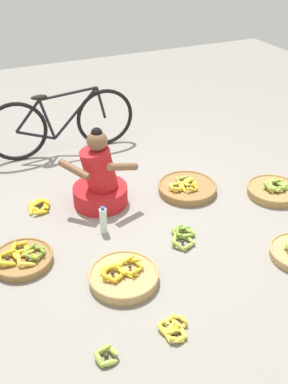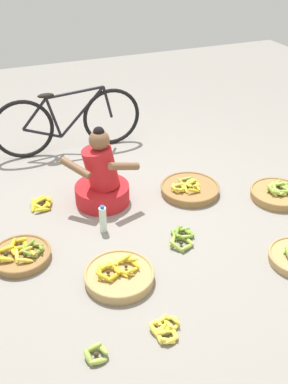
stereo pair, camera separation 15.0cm
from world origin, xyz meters
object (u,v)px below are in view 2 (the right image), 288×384
object	(u,v)px
bicycle_leaning	(68,122)
banana_basket_near_vendor	(119,275)
water_bottle	(103,219)
loose_bananas_mid_right	(96,354)
loose_bananas_back_right	(166,329)
banana_basket_mid_left	(278,193)
loose_bananas_back_center	(41,203)
banana_basket_front_center	(21,255)
banana_basket_front_left	(190,189)
vendor_woman_front	(101,180)
loose_bananas_near_bicycle	(182,237)

from	to	relation	value
bicycle_leaning	banana_basket_near_vendor	distance (m)	2.31
banana_basket_near_vendor	water_bottle	world-z (taller)	water_bottle
loose_bananas_mid_right	loose_bananas_back_right	bearing A→B (deg)	2.35
banana_basket_mid_left	bicycle_leaning	bearing A→B (deg)	132.90
banana_basket_mid_left	loose_bananas_back_center	world-z (taller)	banana_basket_mid_left
water_bottle	banana_basket_near_vendor	bearing A→B (deg)	-96.66
bicycle_leaning	loose_bananas_back_center	xyz separation A→B (m)	(-0.55, -1.05, -0.33)
bicycle_leaning	banana_basket_front_center	xyz separation A→B (m)	(-0.84, -1.75, -0.31)
banana_basket_front_left	loose_bananas_back_center	size ratio (longest dim) A/B	2.29
bicycle_leaning	banana_basket_front_center	size ratio (longest dim) A/B	3.49
banana_basket_front_center	banana_basket_front_left	xyz separation A→B (m)	(1.72, 0.39, 0.00)
vendor_woman_front	bicycle_leaning	distance (m)	1.20
loose_bananas_mid_right	loose_bananas_back_center	world-z (taller)	loose_bananas_back_center
loose_bananas_mid_right	loose_bananas_back_center	bearing A→B (deg)	89.91
bicycle_leaning	water_bottle	size ratio (longest dim) A/B	6.41
vendor_woman_front	loose_bananas_back_center	distance (m)	0.63
banana_basket_front_left	loose_bananas_back_right	size ratio (longest dim) A/B	2.26
vendor_woman_front	water_bottle	xyz separation A→B (m)	(-0.13, -0.45, -0.13)
vendor_woman_front	bicycle_leaning	size ratio (longest dim) A/B	0.46
water_bottle	loose_bananas_near_bicycle	bearing A→B (deg)	-32.52
loose_bananas_mid_right	water_bottle	distance (m)	1.33
vendor_woman_front	banana_basket_front_left	world-z (taller)	vendor_woman_front
loose_bananas_mid_right	loose_bananas_near_bicycle	bearing A→B (deg)	40.36
banana_basket_front_center	loose_bananas_near_bicycle	xyz separation A→B (m)	(1.32, -0.26, -0.02)
vendor_woman_front	bicycle_leaning	bearing A→B (deg)	90.99
banana_basket_front_left	loose_bananas_mid_right	size ratio (longest dim) A/B	3.57
vendor_woman_front	banana_basket_front_left	bearing A→B (deg)	-10.91
loose_bananas_mid_right	banana_basket_mid_left	bearing A→B (deg)	27.26
banana_basket_front_left	loose_bananas_near_bicycle	xyz separation A→B (m)	(-0.40, -0.66, -0.02)
banana_basket_mid_left	loose_bananas_back_right	xyz separation A→B (m)	(-1.69, -1.11, -0.03)
banana_basket_mid_left	banana_basket_near_vendor	bearing A→B (deg)	-164.01
bicycle_leaning	banana_basket_mid_left	bearing A→B (deg)	-47.10
banana_basket_near_vendor	loose_bananas_back_right	world-z (taller)	banana_basket_near_vendor
bicycle_leaning	loose_bananas_near_bicycle	bearing A→B (deg)	-76.67
bicycle_leaning	loose_bananas_mid_right	xyz separation A→B (m)	(-0.55, -2.89, -0.33)
banana_basket_near_vendor	banana_basket_mid_left	size ratio (longest dim) A/B	1.02
banana_basket_mid_left	loose_bananas_back_right	bearing A→B (deg)	-146.86
loose_bananas_back_center	water_bottle	bearing A→B (deg)	-53.52
loose_bananas_near_bicycle	loose_bananas_mid_right	xyz separation A→B (m)	(-1.03, -0.87, 0.00)
loose_bananas_near_bicycle	loose_bananas_back_center	xyz separation A→B (m)	(-1.02, 0.97, 0.00)
loose_bananas_near_bicycle	loose_bananas_mid_right	size ratio (longest dim) A/B	1.97
banana_basket_near_vendor	banana_basket_mid_left	xyz separation A→B (m)	(1.82, 0.52, 0.00)
banana_basket_front_center	loose_bananas_mid_right	xyz separation A→B (m)	(0.29, -1.13, -0.02)
loose_bananas_back_right	water_bottle	size ratio (longest dim) A/B	0.98
loose_bananas_back_center	loose_bananas_back_right	size ratio (longest dim) A/B	0.99
bicycle_leaning	water_bottle	world-z (taller)	bicycle_leaning
loose_bananas_mid_right	loose_bananas_back_right	size ratio (longest dim) A/B	0.63
banana_basket_front_center	loose_bananas_back_center	world-z (taller)	banana_basket_front_center
loose_bananas_near_bicycle	loose_bananas_back_right	xyz separation A→B (m)	(-0.54, -0.85, -0.00)
banana_basket_front_left	water_bottle	bearing A→B (deg)	-164.11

